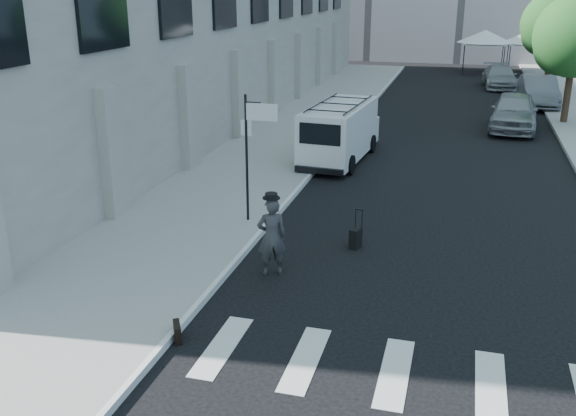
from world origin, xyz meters
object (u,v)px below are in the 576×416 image
Objects in this scene: parked_car_a at (514,112)px; parked_car_c at (500,77)px; cargo_van at (340,131)px; suitcase at (356,238)px; parked_car_b at (538,91)px; businessman at (272,237)px; briefcase at (177,332)px.

parked_car_c is at bearing 95.53° from parked_car_a.
cargo_van reaches higher than parked_car_a.
parked_car_b is (6.22, 22.54, 0.55)m from suitcase.
cargo_van reaches higher than parked_car_c.
cargo_van is 21.49m from parked_car_c.
parked_car_b reaches higher than parked_car_c.
businessman is 31.59m from parked_car_c.
parked_car_a reaches higher than suitcase.
businessman is at bearing 45.41° from briefcase.
businessman reaches higher than parked_car_b.
parked_car_b is at bearing 42.97° from briefcase.
suitcase is at bearing -154.78° from businessman.
parked_car_a is (6.67, 7.35, -0.26)m from cargo_van.
suitcase is 0.21× the size of parked_car_c.
businessman is at bearing -110.43° from parked_car_b.
briefcase is 35.00m from parked_car_c.
parked_car_a is 1.03× the size of parked_car_c.
businessman reaches higher than briefcase.
businessman is 1.85× the size of suitcase.
parked_car_a is at bearing 52.19° from cargo_van.
suitcase is at bearing 35.44° from briefcase.
parked_car_b is 1.03× the size of parked_car_c.
briefcase is 0.09× the size of parked_car_a.
parked_car_a is (7.08, 21.17, 0.68)m from briefcase.
businessman is 0.38× the size of parked_car_c.
cargo_van reaches higher than briefcase.
parked_car_b is 6.66m from parked_car_c.
briefcase is 13.86m from cargo_van.
parked_car_b is at bearing 89.84° from suitcase.
cargo_van is (0.41, 13.82, 0.94)m from briefcase.
parked_car_b is (1.62, 6.72, -0.03)m from parked_car_a.
briefcase is (-0.88, -3.29, -0.75)m from businessman.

